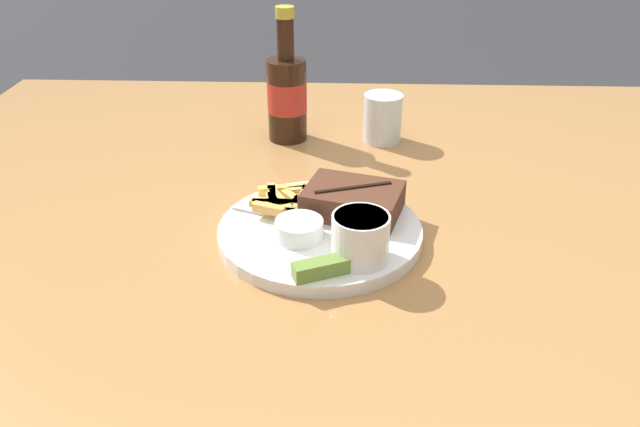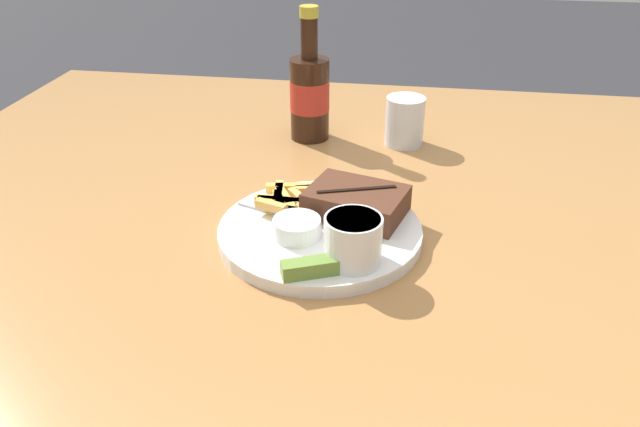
{
  "view_description": "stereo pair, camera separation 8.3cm",
  "coord_description": "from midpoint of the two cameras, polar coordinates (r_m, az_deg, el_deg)",
  "views": [
    {
      "loc": [
        0.03,
        -0.73,
        1.21
      ],
      "look_at": [
        0.0,
        0.0,
        0.8
      ],
      "focal_mm": 35.0,
      "sensor_mm": 36.0,
      "label": 1
    },
    {
      "loc": [
        0.11,
        -0.72,
        1.21
      ],
      "look_at": [
        0.0,
        0.0,
        0.8
      ],
      "focal_mm": 35.0,
      "sensor_mm": 36.0,
      "label": 2
    }
  ],
  "objects": [
    {
      "name": "dinner_plate",
      "position": [
        0.85,
        -2.81,
        -1.78
      ],
      "size": [
        0.28,
        0.28,
        0.02
      ],
      "color": "white",
      "rests_on": "dining_table"
    },
    {
      "name": "steak_portion",
      "position": [
        0.87,
        0.29,
        1.17
      ],
      "size": [
        0.15,
        0.13,
        0.04
      ],
      "color": "#512D1E",
      "rests_on": "dinner_plate"
    },
    {
      "name": "fries_pile",
      "position": [
        0.89,
        -5.86,
        0.93
      ],
      "size": [
        0.11,
        0.11,
        0.02
      ],
      "color": "#EEB357",
      "rests_on": "dinner_plate"
    },
    {
      "name": "pickle_spear",
      "position": [
        0.74,
        -3.11,
        -5.09
      ],
      "size": [
        0.07,
        0.05,
        0.02
      ],
      "color": "olive",
      "rests_on": "dinner_plate"
    },
    {
      "name": "coleslaw_cup",
      "position": [
        0.76,
        0.59,
        -2.1
      ],
      "size": [
        0.07,
        0.07,
        0.06
      ],
      "color": "white",
      "rests_on": "dinner_plate"
    },
    {
      "name": "dining_table",
      "position": [
        0.89,
        -2.7,
        -5.8
      ],
      "size": [
        1.46,
        1.36,
        0.76
      ],
      "color": "#A87542",
      "rests_on": "ground_plane"
    },
    {
      "name": "beer_bottle",
      "position": [
        1.14,
        -5.17,
        10.76
      ],
      "size": [
        0.07,
        0.07,
        0.24
      ],
      "color": "black",
      "rests_on": "dining_table"
    },
    {
      "name": "fork_utensil",
      "position": [
        0.87,
        -7.11,
        -0.2
      ],
      "size": [
        0.13,
        0.06,
        0.0
      ],
      "rotation": [
        0.0,
        0.0,
        5.92
      ],
      "color": "#B7B7BC",
      "rests_on": "dinner_plate"
    },
    {
      "name": "knife_utensil",
      "position": [
        0.87,
        -2.33,
        -0.01
      ],
      "size": [
        0.1,
        0.15,
        0.01
      ],
      "rotation": [
        0.0,
        0.0,
        1.05
      ],
      "color": "#B7B7BC",
      "rests_on": "dinner_plate"
    },
    {
      "name": "drinking_glass",
      "position": [
        1.14,
        3.65,
        8.66
      ],
      "size": [
        0.07,
        0.07,
        0.09
      ],
      "color": "silver",
      "rests_on": "dining_table"
    },
    {
      "name": "dipping_sauce_cup",
      "position": [
        0.81,
        -4.85,
        -1.43
      ],
      "size": [
        0.06,
        0.06,
        0.03
      ],
      "color": "silver",
      "rests_on": "dinner_plate"
    }
  ]
}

